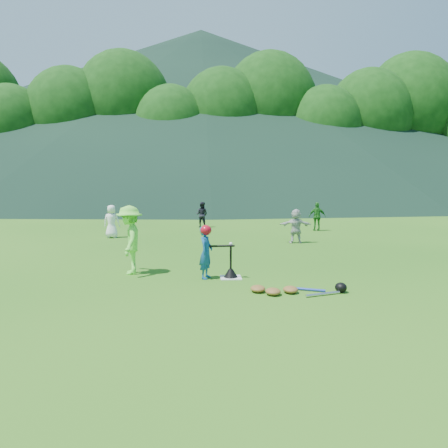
% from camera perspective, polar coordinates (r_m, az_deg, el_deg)
% --- Properties ---
extents(ground, '(120.00, 120.00, 0.00)m').
position_cam_1_polar(ground, '(9.42, 0.89, -7.06)').
color(ground, '#245B15').
rests_on(ground, ground).
extents(home_plate, '(0.45, 0.45, 0.02)m').
position_cam_1_polar(home_plate, '(9.42, 0.89, -7.00)').
color(home_plate, silver).
rests_on(home_plate, ground).
extents(baseball, '(0.08, 0.08, 0.08)m').
position_cam_1_polar(baseball, '(9.28, 0.89, -2.62)').
color(baseball, white).
rests_on(baseball, batting_tee).
extents(batter_child, '(0.39, 0.47, 1.12)m').
position_cam_1_polar(batter_child, '(9.29, -2.37, -3.73)').
color(batter_child, navy).
rests_on(batter_child, ground).
extents(adult_coach, '(0.65, 1.03, 1.53)m').
position_cam_1_polar(adult_coach, '(9.92, -12.21, -2.04)').
color(adult_coach, '#74F247').
rests_on(adult_coach, ground).
extents(fielder_a, '(0.60, 0.42, 1.18)m').
position_cam_1_polar(fielder_a, '(16.08, -14.47, 0.33)').
color(fielder_a, white).
rests_on(fielder_a, ground).
extents(fielder_b, '(0.65, 0.59, 1.10)m').
position_cam_1_polar(fielder_b, '(18.89, -2.90, 1.23)').
color(fielder_b, black).
rests_on(fielder_b, ground).
extents(fielder_c, '(0.70, 0.35, 1.16)m').
position_cam_1_polar(fielder_c, '(18.03, 12.08, 0.96)').
color(fielder_c, '#236E21').
rests_on(fielder_c, ground).
extents(fielder_d, '(1.07, 0.40, 1.13)m').
position_cam_1_polar(fielder_d, '(14.51, 9.36, -0.25)').
color(fielder_d, '#B9B9B9').
rests_on(fielder_d, ground).
extents(batting_tee, '(0.30, 0.30, 0.68)m').
position_cam_1_polar(batting_tee, '(9.39, 0.89, -6.30)').
color(batting_tee, black).
rests_on(batting_tee, home_plate).
extents(batter_gear, '(0.73, 0.26, 0.48)m').
position_cam_1_polar(batter_gear, '(9.22, -2.23, -0.97)').
color(batter_gear, '#AD0B1C').
rests_on(batter_gear, ground).
extents(equipment_pile, '(1.80, 0.64, 0.19)m').
position_cam_1_polar(equipment_pile, '(8.31, 8.71, -8.46)').
color(equipment_pile, olive).
rests_on(equipment_pile, ground).
extents(outfield_fence, '(70.07, 0.08, 1.33)m').
position_cam_1_polar(outfield_fence, '(37.18, -2.28, 3.83)').
color(outfield_fence, gray).
rests_on(outfield_fence, ground).
extents(tree_line, '(70.04, 11.40, 14.82)m').
position_cam_1_polar(tree_line, '(43.41, -2.19, 14.09)').
color(tree_line, '#382314').
rests_on(tree_line, ground).
extents(distant_hills, '(155.00, 140.00, 32.00)m').
position_cam_1_polar(distant_hills, '(92.13, -7.84, 14.02)').
color(distant_hills, black).
rests_on(distant_hills, ground).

